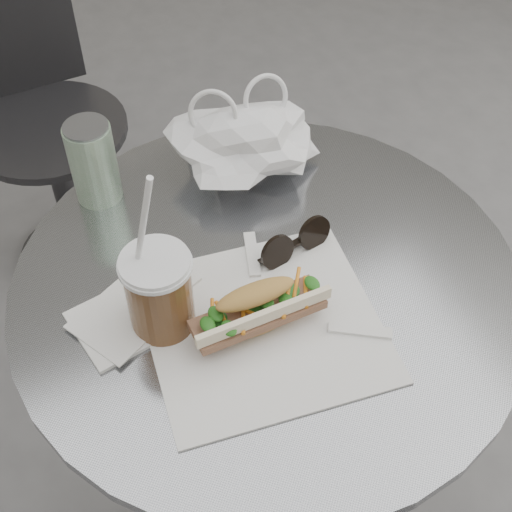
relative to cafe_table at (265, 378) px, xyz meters
name	(u,v)px	position (x,y,z in m)	size (l,w,h in m)	color
cafe_table	(265,378)	(0.00, 0.00, 0.00)	(0.76, 0.76, 0.74)	slate
chair_far	(55,160)	(-0.15, 0.91, -0.14)	(0.39, 0.39, 0.73)	#2C2C2E
sandwich_paper	(263,325)	(-0.04, -0.07, 0.28)	(0.32, 0.30, 0.00)	white
banh_mi	(257,310)	(-0.05, -0.07, 0.31)	(0.23, 0.09, 0.08)	#B09242
iced_coffee	(159,292)	(-0.17, -0.01, 0.34)	(0.10, 0.10, 0.28)	brown
sunglasses	(295,244)	(0.06, 0.03, 0.30)	(0.13, 0.04, 0.06)	black
plastic_bag	(246,143)	(0.08, 0.23, 0.33)	(0.23, 0.18, 0.11)	silver
napkin_stack	(119,322)	(-0.22, 0.02, 0.28)	(0.15, 0.15, 0.01)	white
drink_can	(93,162)	(-0.16, 0.28, 0.34)	(0.07, 0.07, 0.14)	#4F8750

